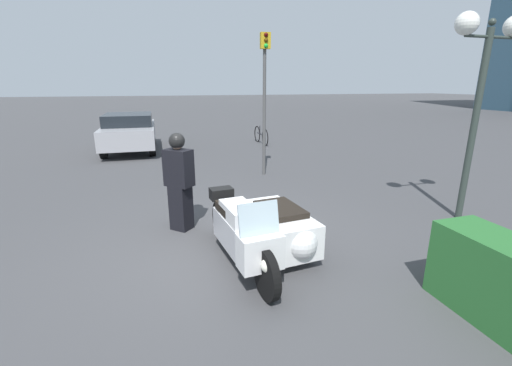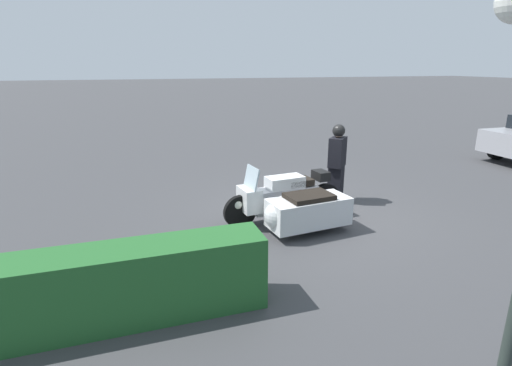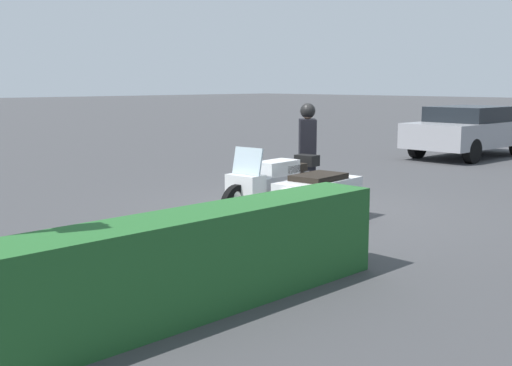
# 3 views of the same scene
# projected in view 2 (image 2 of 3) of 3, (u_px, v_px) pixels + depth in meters

# --- Properties ---
(ground_plane) EXTENTS (160.00, 160.00, 0.00)m
(ground_plane) POSITION_uv_depth(u_px,v_px,m) (317.00, 214.00, 8.19)
(ground_plane) COLOR #424244
(police_motorcycle) EXTENTS (2.49, 1.35, 1.15)m
(police_motorcycle) POSITION_uv_depth(u_px,v_px,m) (293.00, 204.00, 7.39)
(police_motorcycle) COLOR black
(police_motorcycle) RESTS_ON ground
(officer_rider) EXTENTS (0.53, 0.54, 1.73)m
(officer_rider) POSITION_uv_depth(u_px,v_px,m) (337.00, 162.00, 8.69)
(officer_rider) COLOR black
(officer_rider) RESTS_ON ground
(hedge_bush_curbside) EXTENTS (4.32, 0.63, 0.93)m
(hedge_bush_curbside) POSITION_uv_depth(u_px,v_px,m) (80.00, 292.00, 4.53)
(hedge_bush_curbside) COLOR #28662D
(hedge_bush_curbside) RESTS_ON ground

